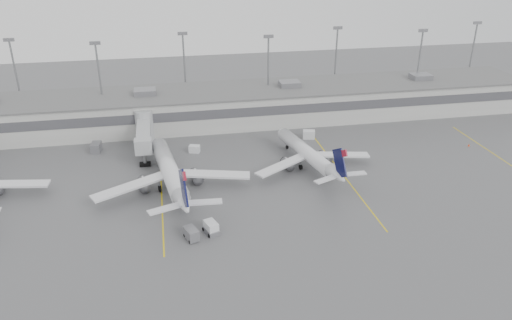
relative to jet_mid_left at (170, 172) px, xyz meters
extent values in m
plane|color=#4E4E50|center=(15.60, -25.32, -3.27)|extent=(260.00, 260.00, 0.00)
cube|color=#AEAEA9|center=(15.60, 32.68, 0.73)|extent=(150.00, 16.00, 8.00)
cube|color=#47474C|center=(15.60, 24.63, 1.73)|extent=(150.00, 0.15, 2.20)
cube|color=#606060|center=(15.60, 32.68, 4.78)|extent=(152.00, 17.00, 0.30)
cube|color=slate|center=(65.60, 32.68, 5.53)|extent=(5.00, 4.00, 1.30)
cylinder|color=gray|center=(-34.40, 42.18, 6.73)|extent=(0.44, 0.44, 20.00)
cube|color=slate|center=(-34.40, 42.18, 16.93)|extent=(2.40, 0.50, 0.80)
cylinder|color=gray|center=(-14.40, 34.68, 6.73)|extent=(0.44, 0.44, 20.00)
cube|color=slate|center=(-14.40, 34.68, 16.93)|extent=(2.40, 0.50, 0.80)
cylinder|color=gray|center=(5.60, 42.18, 6.73)|extent=(0.44, 0.44, 20.00)
cube|color=slate|center=(5.60, 42.18, 16.93)|extent=(2.40, 0.50, 0.80)
cylinder|color=gray|center=(25.60, 34.68, 6.73)|extent=(0.44, 0.44, 20.00)
cube|color=slate|center=(25.60, 34.68, 16.93)|extent=(2.40, 0.50, 0.80)
cylinder|color=gray|center=(45.60, 42.18, 6.73)|extent=(0.44, 0.44, 20.00)
cube|color=slate|center=(45.60, 42.18, 16.93)|extent=(2.40, 0.50, 0.80)
cylinder|color=gray|center=(65.60, 34.68, 6.73)|extent=(0.44, 0.44, 20.00)
cube|color=slate|center=(65.60, 34.68, 16.93)|extent=(2.40, 0.50, 0.80)
cylinder|color=gray|center=(85.60, 42.18, 6.73)|extent=(0.44, 0.44, 20.00)
cube|color=slate|center=(85.60, 42.18, 16.93)|extent=(2.40, 0.50, 0.80)
cylinder|color=#989B9D|center=(-4.90, 24.68, 0.23)|extent=(4.00, 4.00, 7.00)
cube|color=#989B9D|center=(-4.90, 18.18, 1.03)|extent=(2.80, 13.00, 2.60)
cube|color=#989B9D|center=(-4.90, 10.68, 1.03)|extent=(3.40, 2.40, 3.00)
cylinder|color=gray|center=(-4.90, 10.68, -1.87)|extent=(0.70, 0.70, 2.80)
cube|color=black|center=(-4.90, 10.68, -2.92)|extent=(2.20, 1.20, 0.70)
cube|color=#DCBE0C|center=(-1.90, -1.32, -3.26)|extent=(0.25, 40.00, 0.01)
cube|color=#DCBE0C|center=(33.10, -1.32, -3.26)|extent=(0.25, 40.00, 0.01)
cube|color=#DCBE0C|center=(68.10, -1.32, -3.26)|extent=(0.25, 40.00, 0.01)
cube|color=silver|center=(-28.08, 2.90, -1.10)|extent=(12.99, 3.58, 0.35)
cylinder|color=silver|center=(-0.22, 1.55, -0.06)|extent=(6.43, 23.70, 3.20)
cone|color=silver|center=(-2.05, 14.66, -0.06)|extent=(3.59, 3.40, 3.20)
cone|color=silver|center=(1.75, -12.51, 0.36)|extent=(3.91, 5.73, 3.20)
cube|color=silver|center=(-7.20, -2.44, -0.92)|extent=(13.69, 8.57, 0.37)
cube|color=silver|center=(7.60, -0.37, -0.92)|extent=(14.15, 5.15, 0.37)
cube|color=#080A33|center=(1.82, -13.04, 3.46)|extent=(1.15, 6.00, 6.98)
cube|color=maroon|center=(2.02, -14.41, 6.23)|extent=(0.62, 2.18, 2.03)
cylinder|color=black|center=(-1.55, 11.07, -2.79)|extent=(0.50, 1.00, 0.96)
cylinder|color=black|center=(-2.14, -0.87, -2.68)|extent=(0.64, 1.23, 1.17)
cylinder|color=black|center=(2.30, -0.25, -2.68)|extent=(0.64, 1.23, 1.17)
cylinder|color=silver|center=(27.12, 5.39, -0.49)|extent=(6.88, 20.49, 2.78)
cone|color=silver|center=(24.77, 16.61, -0.49)|extent=(3.25, 3.10, 2.78)
cone|color=silver|center=(29.64, -6.66, -0.12)|extent=(3.66, 5.10, 2.78)
cube|color=silver|center=(21.31, 1.52, -1.23)|extent=(11.63, 8.07, 0.32)
cube|color=silver|center=(33.99, 4.18, -1.23)|extent=(12.22, 3.69, 0.32)
cube|color=#080A33|center=(29.73, -7.11, 2.56)|extent=(1.34, 5.16, 6.05)
cube|color=maroon|center=(29.98, -8.29, 4.97)|extent=(0.65, 1.89, 1.76)
cylinder|color=black|center=(25.42, 13.54, -2.85)|extent=(0.49, 0.88, 0.83)
cylinder|color=black|center=(25.60, 3.18, -2.76)|extent=(0.62, 1.08, 1.02)
cylinder|color=black|center=(29.40, 3.97, -2.76)|extent=(0.62, 1.08, 1.02)
cube|color=silver|center=(5.61, -16.14, -2.30)|extent=(2.38, 2.97, 1.93)
cube|color=slate|center=(5.61, -16.14, -2.89)|extent=(2.73, 3.45, 0.75)
cylinder|color=black|center=(4.44, -15.41, -2.97)|extent=(0.42, 0.65, 0.60)
cylinder|color=black|center=(6.06, -14.84, -2.97)|extent=(0.42, 0.65, 0.60)
cylinder|color=black|center=(5.16, -17.44, -2.97)|extent=(0.42, 0.65, 0.60)
cylinder|color=black|center=(6.78, -16.87, -2.97)|extent=(0.42, 0.65, 0.60)
cube|color=slate|center=(2.41, -17.34, -2.30)|extent=(2.49, 3.24, 1.73)
cylinder|color=black|center=(1.40, -16.61, -2.98)|extent=(0.40, 0.61, 0.57)
cylinder|color=black|center=(3.42, -18.06, -2.98)|extent=(0.40, 0.61, 0.57)
cube|color=silver|center=(5.44, 15.49, -2.48)|extent=(2.58, 2.10, 1.58)
cube|color=silver|center=(31.75, 18.42, -2.33)|extent=(3.02, 2.39, 1.88)
cube|color=slate|center=(-15.26, 19.90, -2.30)|extent=(2.28, 3.29, 1.93)
cone|color=#FF4105|center=(2.40, 4.19, -2.95)|extent=(0.40, 0.40, 0.64)
cone|color=#FF4105|center=(27.45, 15.64, -2.93)|extent=(0.43, 0.43, 0.68)
cone|color=#FF4105|center=(65.21, 7.39, -2.95)|extent=(0.40, 0.40, 0.64)
camera|label=1|loc=(0.03, -82.92, 40.63)|focal=35.00mm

